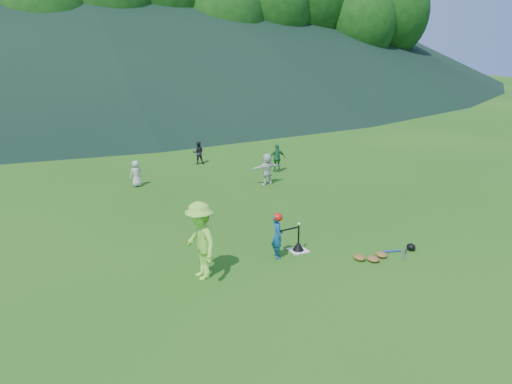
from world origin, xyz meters
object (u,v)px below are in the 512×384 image
home_plate (298,250)px  equipment_pile (382,255)px  adult_coach (200,241)px  fielder_c (277,158)px  batter_child (277,236)px  fielder_a (136,174)px  fielder_d (267,169)px  batting_tee (298,246)px  fielder_b (198,153)px

home_plate → equipment_pile: equipment_pile is taller
adult_coach → fielder_c: 9.78m
batter_child → adult_coach: (-2.09, -0.22, 0.33)m
adult_coach → fielder_a: size_ratio=1.85×
fielder_a → fielder_c: 5.71m
batter_child → adult_coach: bearing=110.5°
fielder_d → equipment_pile: 7.14m
batter_child → fielder_c: 8.43m
fielder_c → fielder_d: fielder_d is taller
fielder_a → adult_coach: bearing=75.7°
fielder_c → batting_tee: bearing=73.7°
home_plate → fielder_a: fielder_a is taller
fielder_c → equipment_pile: fielder_c is taller
fielder_c → fielder_a: bearing=4.0°
home_plate → fielder_b: size_ratio=0.45×
fielder_a → fielder_d: fielder_d is taller
fielder_a → batting_tee: bearing=95.6°
home_plate → fielder_d: bearing=70.4°
home_plate → batter_child: batter_child is taller
home_plate → fielder_a: (-2.39, 7.72, 0.48)m
fielder_a → equipment_pile: size_ratio=0.54×
fielder_a → fielder_b: bearing=-155.9°
home_plate → fielder_c: bearing=65.7°
batter_child → fielder_a: (-1.71, 7.84, -0.08)m
adult_coach → fielder_c: adult_coach is taller
adult_coach → batting_tee: (2.77, 0.34, -0.78)m
equipment_pile → fielder_b: bearing=94.1°
batter_child → equipment_pile: batter_child is taller
fielder_d → batting_tee: fielder_d is taller
adult_coach → fielder_a: adult_coach is taller
fielder_a → fielder_c: (5.69, -0.41, 0.09)m
fielder_d → batting_tee: size_ratio=1.74×
batter_child → fielder_c: size_ratio=0.99×
batter_child → adult_coach: 2.13m
batter_child → batting_tee: size_ratio=1.69×
batter_child → fielder_d: size_ratio=0.97×
batter_child → adult_coach: adult_coach is taller
fielder_c → fielder_d: size_ratio=0.98×
fielder_b → adult_coach: bearing=87.7°
adult_coach → fielder_a: bearing=172.7°
home_plate → equipment_pile: (1.68, -1.26, 0.06)m
adult_coach → fielder_d: 7.88m
equipment_pile → home_plate: bearing=143.3°
batter_child → fielder_d: bearing=-10.5°
batter_child → equipment_pile: size_ratio=0.64×
fielder_a → equipment_pile: fielder_a is taller
home_plate → batter_child: size_ratio=0.39×
fielder_c → batting_tee: size_ratio=1.71×
home_plate → fielder_b: fielder_b is taller
adult_coach → batter_child: bearing=91.6°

